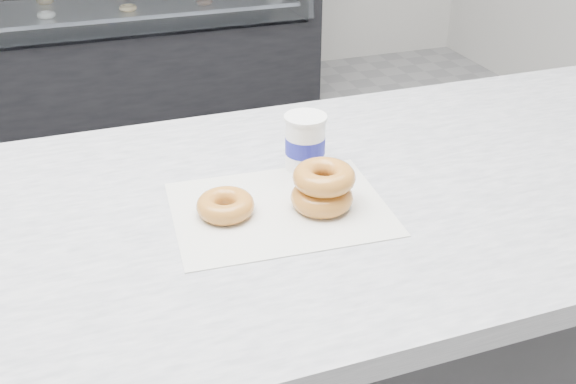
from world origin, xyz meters
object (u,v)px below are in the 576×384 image
donut_stack (323,187)px  coffee_cup (305,142)px  display_case (89,25)px  donut_single (225,205)px

donut_stack → coffee_cup: 0.14m
display_case → donut_single: 2.77m
donut_stack → coffee_cup: coffee_cup is taller
donut_stack → coffee_cup: size_ratio=1.41×
display_case → donut_stack: display_case is taller
display_case → donut_stack: 2.81m
display_case → donut_stack: size_ratio=16.86×
display_case → coffee_cup: display_case is taller
coffee_cup → display_case: bearing=111.3°
display_case → donut_single: display_case is taller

